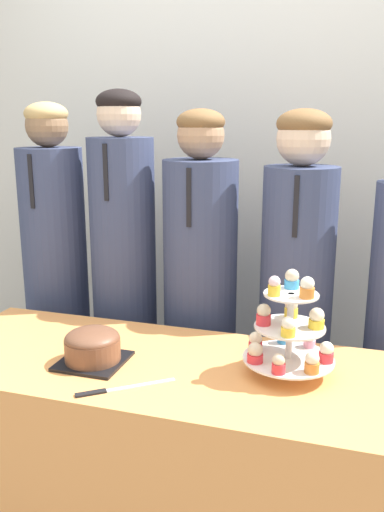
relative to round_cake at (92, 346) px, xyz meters
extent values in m
cube|color=silver|center=(0.22, 1.22, 0.58)|extent=(9.00, 0.06, 2.70)
cube|color=#EF9951|center=(0.22, 0.06, -0.41)|extent=(1.59, 0.62, 0.71)
cube|color=black|center=(0.00, 0.00, -0.05)|extent=(0.20, 0.20, 0.01)
cylinder|color=brown|center=(0.00, 0.00, -0.01)|extent=(0.18, 0.18, 0.07)
ellipsoid|color=brown|center=(0.00, 0.00, 0.03)|extent=(0.17, 0.17, 0.06)
cube|color=silver|center=(0.21, -0.10, -0.06)|extent=(0.17, 0.14, 0.00)
cube|color=black|center=(0.09, -0.19, -0.06)|extent=(0.08, 0.07, 0.01)
cylinder|color=silver|center=(0.60, 0.11, 0.07)|extent=(0.02, 0.02, 0.26)
cylinder|color=silver|center=(0.60, 0.11, -0.01)|extent=(0.28, 0.28, 0.01)
cylinder|color=silver|center=(0.60, 0.11, 0.09)|extent=(0.21, 0.21, 0.01)
cylinder|color=silver|center=(0.60, 0.11, 0.20)|extent=(0.16, 0.16, 0.01)
cylinder|color=#3893DB|center=(0.57, 0.22, 0.01)|extent=(0.04, 0.04, 0.03)
sphere|color=#F4E5C6|center=(0.57, 0.22, 0.03)|extent=(0.04, 0.04, 0.04)
cylinder|color=#E5333D|center=(0.50, 0.14, 0.01)|extent=(0.04, 0.04, 0.03)
sphere|color=#F4E5C6|center=(0.50, 0.14, 0.03)|extent=(0.04, 0.04, 0.04)
cylinder|color=#E5333D|center=(0.51, 0.05, 0.01)|extent=(0.05, 0.05, 0.03)
sphere|color=beige|center=(0.51, 0.05, 0.03)|extent=(0.05, 0.05, 0.05)
cylinder|color=#E5333D|center=(0.59, 0.00, 0.01)|extent=(0.04, 0.04, 0.03)
sphere|color=beige|center=(0.59, 0.00, 0.04)|extent=(0.04, 0.04, 0.04)
cylinder|color=orange|center=(0.68, 0.03, 0.01)|extent=(0.04, 0.04, 0.03)
sphere|color=#F4E5C6|center=(0.68, 0.03, 0.04)|extent=(0.04, 0.04, 0.04)
cylinder|color=#E5333D|center=(0.72, 0.11, 0.01)|extent=(0.04, 0.04, 0.03)
sphere|color=white|center=(0.72, 0.11, 0.04)|extent=(0.04, 0.04, 0.04)
cylinder|color=pink|center=(0.66, 0.21, 0.01)|extent=(0.04, 0.04, 0.02)
sphere|color=white|center=(0.66, 0.21, 0.03)|extent=(0.04, 0.04, 0.04)
cylinder|color=yellow|center=(0.60, 0.19, 0.11)|extent=(0.04, 0.04, 0.03)
sphere|color=beige|center=(0.60, 0.19, 0.14)|extent=(0.04, 0.04, 0.04)
cylinder|color=#E5333D|center=(0.53, 0.10, 0.11)|extent=(0.04, 0.04, 0.03)
sphere|color=beige|center=(0.53, 0.10, 0.14)|extent=(0.04, 0.04, 0.04)
cylinder|color=yellow|center=(0.61, 0.03, 0.11)|extent=(0.04, 0.04, 0.03)
sphere|color=white|center=(0.61, 0.03, 0.14)|extent=(0.04, 0.04, 0.04)
cylinder|color=yellow|center=(0.68, 0.12, 0.11)|extent=(0.05, 0.05, 0.03)
sphere|color=#F4E5C6|center=(0.68, 0.12, 0.14)|extent=(0.04, 0.04, 0.04)
cylinder|color=yellow|center=(0.56, 0.07, 0.22)|extent=(0.04, 0.04, 0.03)
sphere|color=silver|center=(0.56, 0.07, 0.24)|extent=(0.03, 0.03, 0.03)
cylinder|color=orange|center=(0.65, 0.08, 0.21)|extent=(0.04, 0.04, 0.03)
sphere|color=white|center=(0.65, 0.08, 0.24)|extent=(0.04, 0.04, 0.04)
cylinder|color=#3893DB|center=(0.60, 0.16, 0.21)|extent=(0.04, 0.04, 0.03)
sphere|color=beige|center=(0.60, 0.16, 0.24)|extent=(0.04, 0.04, 0.04)
cylinder|color=#384266|center=(-0.50, 0.62, -0.09)|extent=(0.28, 0.28, 1.35)
sphere|color=#8E6B4C|center=(-0.50, 0.62, 0.67)|extent=(0.18, 0.18, 0.18)
ellipsoid|color=tan|center=(-0.50, 0.62, 0.72)|extent=(0.18, 0.18, 0.10)
cube|color=black|center=(-0.50, 0.48, 0.45)|extent=(0.02, 0.01, 0.22)
cylinder|color=#384266|center=(-0.17, 0.62, -0.07)|extent=(0.28, 0.28, 1.40)
sphere|color=beige|center=(-0.17, 0.62, 0.72)|extent=(0.18, 0.18, 0.18)
ellipsoid|color=black|center=(-0.17, 0.62, 0.77)|extent=(0.18, 0.18, 0.10)
cube|color=black|center=(-0.17, 0.48, 0.50)|extent=(0.02, 0.01, 0.22)
cylinder|color=#384266|center=(0.17, 0.62, -0.11)|extent=(0.30, 0.30, 1.32)
sphere|color=tan|center=(0.17, 0.62, 0.64)|extent=(0.18, 0.18, 0.18)
ellipsoid|color=brown|center=(0.17, 0.62, 0.69)|extent=(0.19, 0.19, 0.10)
cube|color=black|center=(0.17, 0.47, 0.42)|extent=(0.02, 0.01, 0.22)
cylinder|color=#384266|center=(0.57, 0.62, -0.12)|extent=(0.28, 0.28, 1.30)
sphere|color=beige|center=(0.57, 0.62, 0.63)|extent=(0.20, 0.20, 0.20)
ellipsoid|color=brown|center=(0.57, 0.62, 0.68)|extent=(0.20, 0.20, 0.11)
cube|color=black|center=(0.57, 0.48, 0.40)|extent=(0.02, 0.01, 0.22)
camera|label=1|loc=(0.78, -1.43, 0.69)|focal=38.00mm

